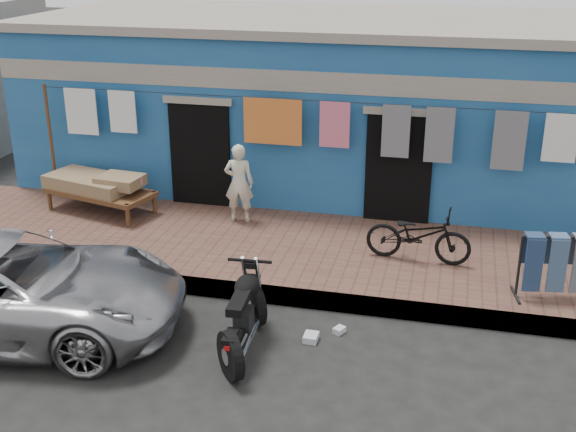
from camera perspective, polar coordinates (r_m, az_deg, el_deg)
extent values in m
plane|color=black|center=(8.89, -3.10, -11.56)|extent=(80.00, 80.00, 0.00)
cube|color=brown|center=(11.38, 1.19, -3.02)|extent=(28.00, 3.00, 0.25)
cube|color=gray|center=(10.11, -0.60, -6.33)|extent=(28.00, 0.10, 0.25)
cube|color=#1A4F88|center=(14.65, 4.65, 8.61)|extent=(12.00, 5.00, 3.20)
cube|color=#9E9384|center=(12.11, 2.90, 10.53)|extent=(12.00, 0.14, 0.35)
cube|color=#9E9384|center=(14.38, 4.86, 15.15)|extent=(12.20, 5.20, 0.16)
cube|color=black|center=(12.97, -6.90, 4.32)|extent=(1.10, 0.10, 2.10)
cube|color=black|center=(12.24, 8.69, 3.17)|extent=(1.10, 0.10, 2.10)
cylinder|color=brown|center=(13.92, -18.22, 5.64)|extent=(0.06, 0.06, 2.10)
cylinder|color=black|center=(11.86, 2.59, 9.07)|extent=(10.00, 0.01, 0.01)
cube|color=silver|center=(13.44, -16.02, 7.94)|extent=(0.60, 0.02, 0.83)
cube|color=silver|center=(13.06, -12.94, 8.03)|extent=(0.50, 0.02, 0.75)
cube|color=#CC4C26|center=(12.12, -1.23, 7.47)|extent=(1.00, 0.02, 0.78)
cube|color=#D1617A|center=(11.90, 3.70, 7.21)|extent=(0.50, 0.02, 0.76)
cube|color=slate|center=(11.79, 8.52, 6.63)|extent=(0.45, 0.02, 0.86)
cube|color=slate|center=(11.76, 11.87, 6.27)|extent=(0.45, 0.02, 0.90)
cube|color=slate|center=(11.79, 17.08, 5.70)|extent=(0.50, 0.02, 0.95)
cube|color=silver|center=(11.84, 20.75, 5.78)|extent=(0.50, 0.02, 0.76)
imported|color=#B0B0B5|center=(9.88, -21.60, -5.17)|extent=(5.01, 2.95, 1.32)
imported|color=beige|center=(12.16, -3.89, 2.63)|extent=(0.52, 0.38, 1.35)
imported|color=black|center=(10.85, 10.30, -1.05)|extent=(1.58, 0.66, 1.00)
cube|color=silver|center=(9.70, -3.35, -8.25)|extent=(0.20, 0.18, 0.07)
cube|color=silver|center=(9.49, 4.08, -8.98)|extent=(0.17, 0.19, 0.08)
cube|color=silver|center=(9.30, 1.83, -9.57)|extent=(0.18, 0.22, 0.09)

